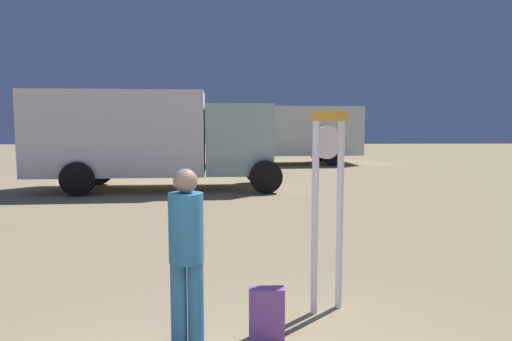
{
  "coord_description": "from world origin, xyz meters",
  "views": [
    {
      "loc": [
        0.19,
        -2.52,
        1.93
      ],
      "look_at": [
        0.43,
        4.65,
        1.2
      ],
      "focal_mm": 33.01,
      "sensor_mm": 36.0,
      "label": 1
    }
  ],
  "objects": [
    {
      "name": "backpack",
      "position": [
        0.42,
        1.51,
        0.23
      ],
      "size": [
        0.31,
        0.18,
        0.48
      ],
      "color": "#754794",
      "rests_on": "ground_plane"
    },
    {
      "name": "box_truck_near",
      "position": [
        -2.45,
        11.18,
        1.56
      ],
      "size": [
        7.12,
        2.89,
        2.81
      ],
      "color": "white",
      "rests_on": "ground_plane"
    },
    {
      "name": "box_truck_far",
      "position": [
        2.62,
        19.4,
        1.5
      ],
      "size": [
        6.75,
        3.04,
        2.67
      ],
      "color": "silver",
      "rests_on": "ground_plane"
    },
    {
      "name": "standing_clock",
      "position": [
        1.07,
        2.16,
        1.22
      ],
      "size": [
        0.39,
        0.25,
        2.05
      ],
      "color": "white",
      "rests_on": "ground_plane"
    },
    {
      "name": "person_near_clock",
      "position": [
        -0.27,
        1.41,
        0.87
      ],
      "size": [
        0.3,
        0.3,
        1.55
      ],
      "color": "teal",
      "rests_on": "ground_plane"
    }
  ]
}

